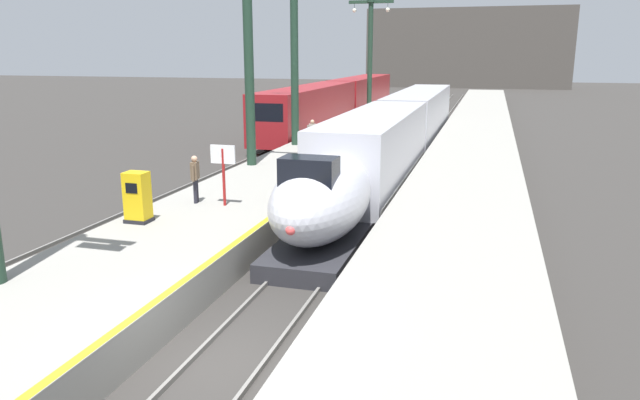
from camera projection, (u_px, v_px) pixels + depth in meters
name	position (u px, v px, depth m)	size (l,w,h in m)	color
ground_plane	(225.00, 367.00, 12.09)	(260.00, 260.00, 0.00)	#33302D
platform_left	(336.00, 149.00, 36.14)	(4.80, 110.00, 1.05)	gray
platform_right	(473.00, 155.00, 33.97)	(4.80, 110.00, 1.05)	gray
platform_left_safety_stripe	(373.00, 142.00, 35.40)	(0.20, 107.80, 0.01)	yellow
rail_main_left	(397.00, 152.00, 37.93)	(0.08, 110.00, 0.12)	slate
rail_main_right	(420.00, 153.00, 37.53)	(0.08, 110.00, 0.12)	slate
rail_secondary_left	(278.00, 146.00, 40.10)	(0.08, 110.00, 0.12)	slate
rail_secondary_right	(299.00, 147.00, 39.69)	(0.08, 110.00, 0.12)	slate
highspeed_train_main	(397.00, 133.00, 32.68)	(2.92, 37.81, 3.60)	silver
regional_train_adjacent	(339.00, 100.00, 52.51)	(2.85, 36.60, 3.80)	maroon
station_column_mid	(248.00, 29.00, 26.69)	(4.00, 0.68, 10.49)	#1E3828
station_column_far	(294.00, 35.00, 32.88)	(4.00, 0.68, 10.32)	#1E3828
station_column_distant	(370.00, 45.00, 53.08)	(4.00, 0.68, 9.79)	#1E3828
passenger_near_edge	(312.00, 133.00, 31.93)	(0.55, 0.32, 1.69)	#23232D
passenger_mid_platform	(195.00, 175.00, 20.83)	(0.29, 0.56, 1.69)	#23232D
rolling_suitcase	(337.00, 146.00, 31.80)	(0.40, 0.22, 0.98)	brown
ticket_machine_yellow	(138.00, 199.00, 18.48)	(0.76, 0.62, 1.60)	yellow
departure_info_board	(223.00, 163.00, 20.33)	(0.90, 0.10, 2.12)	maroon
terminus_back_wall	(466.00, 48.00, 105.56)	(36.00, 2.00, 14.00)	#4C4742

